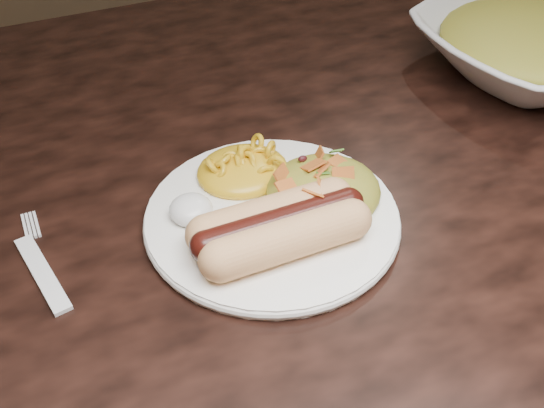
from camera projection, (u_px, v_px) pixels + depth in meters
name	position (u px, v px, depth m)	size (l,w,h in m)	color
table	(244.00, 244.00, 0.69)	(1.60, 0.90, 0.75)	black
plate	(272.00, 217.00, 0.58)	(0.23, 0.23, 0.01)	white
hotdog	(280.00, 226.00, 0.53)	(0.13, 0.07, 0.04)	#EBBD83
mac_and_cheese	(242.00, 160.00, 0.60)	(0.09, 0.08, 0.03)	yellow
sour_cream	(191.00, 206.00, 0.56)	(0.04, 0.04, 0.02)	white
taco_salad	(324.00, 181.00, 0.58)	(0.11, 0.10, 0.05)	#AC7317
fork	(42.00, 273.00, 0.53)	(0.02, 0.15, 0.00)	white
serving_bowl	(531.00, 50.00, 0.77)	(0.26, 0.26, 0.06)	silver
bowl_filling	(535.00, 36.00, 0.76)	(0.22, 0.22, 0.06)	#AC7317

